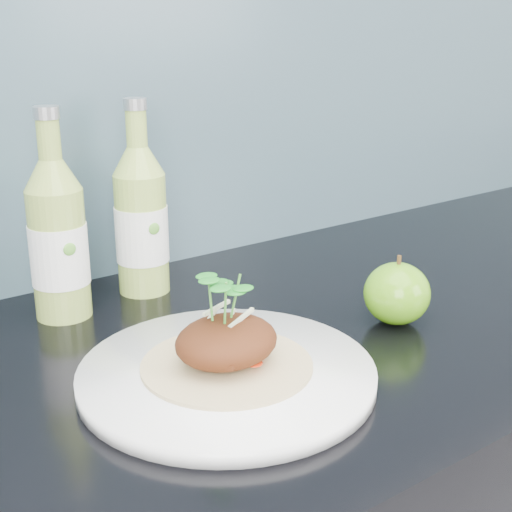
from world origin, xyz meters
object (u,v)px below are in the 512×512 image
(dinner_plate, at_px, (227,374))
(green_apple, at_px, (397,293))
(cider_bottle_right, at_px, (141,221))
(cider_bottle_left, at_px, (58,240))

(dinner_plate, xyz_separation_m, green_apple, (0.24, 0.00, 0.03))
(cider_bottle_right, bearing_deg, dinner_plate, -94.93)
(cider_bottle_left, relative_size, cider_bottle_right, 1.00)
(cider_bottle_left, bearing_deg, green_apple, -33.92)
(dinner_plate, distance_m, cider_bottle_right, 0.29)
(green_apple, xyz_separation_m, cider_bottle_right, (-0.19, 0.27, 0.06))
(dinner_plate, bearing_deg, cider_bottle_right, 79.16)
(dinner_plate, bearing_deg, cider_bottle_left, 104.52)
(dinner_plate, relative_size, cider_bottle_left, 1.35)
(green_apple, relative_size, cider_bottle_left, 0.34)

